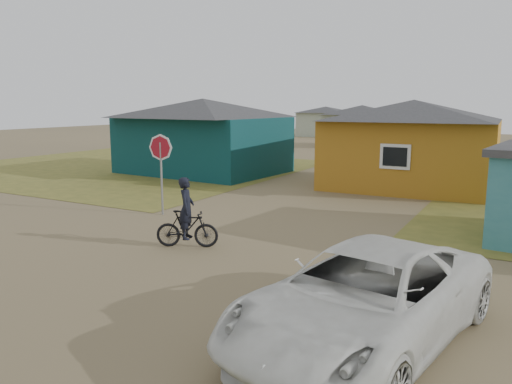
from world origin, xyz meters
TOP-DOWN VIEW (x-y plane):
  - ground at (0.00, 0.00)m, footprint 120.00×120.00m
  - grass_nw at (-14.00, 13.00)m, footprint 20.00×18.00m
  - house_teal at (-8.50, 13.50)m, footprint 8.93×7.08m
  - house_yellow at (2.50, 14.00)m, footprint 7.72×6.76m
  - house_pale_west at (-6.00, 34.00)m, footprint 7.04×6.15m
  - house_pale_north at (-14.00, 46.00)m, footprint 6.28×5.81m
  - stop_sign at (-3.60, 4.02)m, footprint 0.87×0.29m
  - cyclist at (-0.51, 1.27)m, footprint 1.68×1.11m
  - vehicle at (5.16, -1.72)m, footprint 3.46×5.83m

SIDE VIEW (x-z plane):
  - ground at x=0.00m, z-range 0.00..0.00m
  - grass_nw at x=-14.00m, z-range 0.00..0.01m
  - cyclist at x=-0.51m, z-range -0.25..1.60m
  - vehicle at x=5.16m, z-range 0.00..1.52m
  - house_pale_north at x=-14.00m, z-range 0.05..3.45m
  - house_pale_west at x=-6.00m, z-range 0.06..3.66m
  - stop_sign at x=-3.60m, z-range 0.62..3.36m
  - house_yellow at x=2.50m, z-range 0.05..3.95m
  - house_teal at x=-8.50m, z-range 0.05..4.05m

